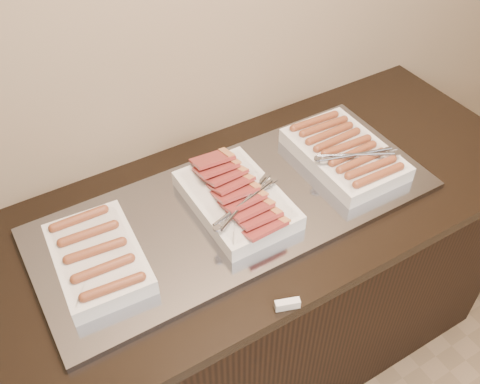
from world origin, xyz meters
name	(u,v)px	position (x,y,z in m)	size (l,w,h in m)	color
counter	(231,301)	(0.00, 2.13, 0.45)	(2.06, 0.76, 0.90)	black
warming_tray	(237,208)	(0.03, 2.13, 0.91)	(1.20, 0.50, 0.02)	gray
dish_left	(98,257)	(-0.40, 2.13, 0.95)	(0.24, 0.34, 0.07)	silver
dish_center	(237,198)	(0.03, 2.13, 0.95)	(0.27, 0.39, 0.09)	silver
dish_right	(345,153)	(0.43, 2.13, 0.95)	(0.27, 0.38, 0.08)	silver
label_holder	(287,304)	(-0.04, 1.77, 0.91)	(0.06, 0.02, 0.03)	silver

